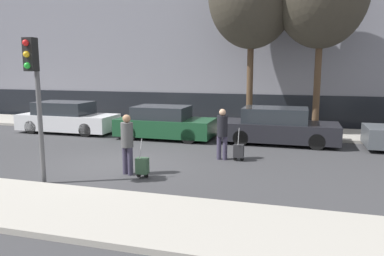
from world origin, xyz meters
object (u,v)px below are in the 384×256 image
(pedestrian_left, at_px, (127,141))
(trolley_right, at_px, (239,151))
(parked_car_0, at_px, (67,118))
(parked_car_2, at_px, (278,127))
(traffic_light, at_px, (34,82))
(trolley_left, at_px, (142,166))
(parked_bicycle, at_px, (262,122))
(pedestrian_right, at_px, (222,131))
(parked_car_1, at_px, (165,123))

(pedestrian_left, bearing_deg, trolley_right, -119.43)
(parked_car_0, height_order, parked_car_2, parked_car_2)
(traffic_light, bearing_deg, trolley_left, 29.59)
(traffic_light, bearing_deg, parked_bicycle, 63.10)
(pedestrian_right, height_order, parked_bicycle, pedestrian_right)
(trolley_left, relative_size, traffic_light, 0.30)
(parked_car_0, relative_size, traffic_light, 1.22)
(parked_car_2, height_order, trolley_right, parked_car_2)
(parked_car_2, distance_m, pedestrian_left, 6.76)
(trolley_right, bearing_deg, parked_bicycle, 87.75)
(trolley_right, xyz_separation_m, parked_bicycle, (0.21, 5.38, 0.17))
(pedestrian_right, bearing_deg, trolley_left, 59.08)
(parked_car_1, distance_m, trolley_left, 5.73)
(trolley_right, bearing_deg, traffic_light, -139.23)
(parked_car_0, xyz_separation_m, trolley_left, (6.22, -5.69, -0.33))
(parked_car_2, xyz_separation_m, parked_bicycle, (-0.83, 2.19, -0.17))
(traffic_light, bearing_deg, parked_car_1, 82.83)
(parked_car_0, bearing_deg, parked_bicycle, 14.74)
(trolley_left, bearing_deg, traffic_light, -150.41)
(pedestrian_right, bearing_deg, trolley_right, 179.93)
(pedestrian_left, height_order, pedestrian_right, pedestrian_left)
(parked_car_2, distance_m, traffic_light, 9.17)
(parked_car_0, relative_size, parked_car_2, 1.00)
(trolley_left, distance_m, traffic_light, 3.47)
(parked_car_1, relative_size, trolley_left, 3.71)
(parked_car_1, height_order, pedestrian_right, pedestrian_right)
(parked_car_1, relative_size, traffic_light, 1.10)
(pedestrian_right, bearing_deg, parked_car_0, -19.49)
(parked_car_2, xyz_separation_m, pedestrian_right, (-1.59, -3.17, 0.28))
(pedestrian_right, relative_size, trolley_right, 1.55)
(pedestrian_right, xyz_separation_m, trolley_right, (0.55, -0.02, -0.62))
(parked_car_2, relative_size, trolley_right, 4.16)
(trolley_left, height_order, trolley_right, trolley_left)
(traffic_light, bearing_deg, pedestrian_left, 40.13)
(parked_car_0, height_order, trolley_left, parked_car_0)
(pedestrian_left, distance_m, trolley_left, 0.84)
(parked_car_2, xyz_separation_m, pedestrian_left, (-3.78, -5.59, 0.30))
(parked_car_2, height_order, trolley_left, parked_car_2)
(pedestrian_left, bearing_deg, parked_car_2, -104.67)
(parked_car_2, bearing_deg, parked_bicycle, 110.71)
(parked_car_2, distance_m, parked_bicycle, 2.35)
(parked_car_0, bearing_deg, parked_car_2, 0.53)
(parked_car_2, bearing_deg, trolley_left, -119.47)
(parked_car_2, bearing_deg, parked_car_0, -179.47)
(pedestrian_right, distance_m, parked_bicycle, 5.44)
(trolley_right, distance_m, parked_bicycle, 5.39)
(parked_car_1, distance_m, parked_bicycle, 4.53)
(parked_car_0, xyz_separation_m, trolley_right, (8.45, -3.11, -0.34))
(pedestrian_left, xyz_separation_m, pedestrian_right, (2.19, 2.42, -0.02))
(pedestrian_left, height_order, traffic_light, traffic_light)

